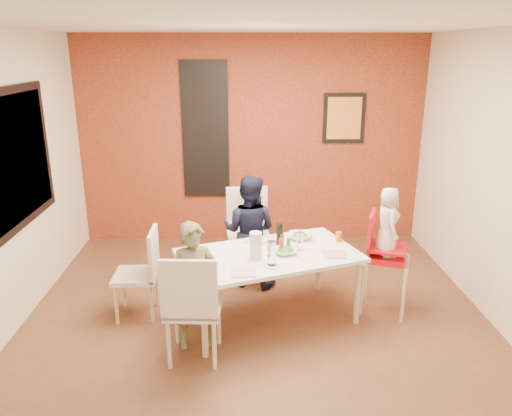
{
  "coord_description": "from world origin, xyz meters",
  "views": [
    {
      "loc": [
        -0.14,
        -4.27,
        2.52
      ],
      "look_at": [
        0.0,
        0.3,
        1.05
      ],
      "focal_mm": 35.0,
      "sensor_mm": 36.0,
      "label": 1
    }
  ],
  "objects_px": {
    "child_near": "(195,286)",
    "chair_near": "(192,303)",
    "chair_left": "(143,269)",
    "toddler": "(388,222)",
    "dining_table": "(269,260)",
    "wine_bottle": "(280,236)",
    "child_far": "(249,231)",
    "chair_far": "(248,228)",
    "paper_towel_roll": "(256,246)",
    "high_chair": "(382,253)"
  },
  "relations": [
    {
      "from": "child_near",
      "to": "chair_near",
      "type": "bearing_deg",
      "value": -105.82
    },
    {
      "from": "chair_left",
      "to": "toddler",
      "type": "relative_size",
      "value": 1.31
    },
    {
      "from": "dining_table",
      "to": "toddler",
      "type": "bearing_deg",
      "value": 7.44
    },
    {
      "from": "chair_left",
      "to": "wine_bottle",
      "type": "bearing_deg",
      "value": 90.61
    },
    {
      "from": "chair_near",
      "to": "child_far",
      "type": "bearing_deg",
      "value": -105.47
    },
    {
      "from": "chair_left",
      "to": "chair_near",
      "type": "bearing_deg",
      "value": 33.79
    },
    {
      "from": "chair_near",
      "to": "chair_far",
      "type": "distance_m",
      "value": 1.77
    },
    {
      "from": "chair_far",
      "to": "child_near",
      "type": "height_order",
      "value": "child_near"
    },
    {
      "from": "child_near",
      "to": "paper_towel_roll",
      "type": "bearing_deg",
      "value": 16.97
    },
    {
      "from": "child_near",
      "to": "paper_towel_roll",
      "type": "height_order",
      "value": "child_near"
    },
    {
      "from": "toddler",
      "to": "child_near",
      "type": "bearing_deg",
      "value": 104.36
    },
    {
      "from": "chair_far",
      "to": "dining_table",
      "type": "bearing_deg",
      "value": -85.1
    },
    {
      "from": "chair_left",
      "to": "child_near",
      "type": "distance_m",
      "value": 0.78
    },
    {
      "from": "chair_near",
      "to": "chair_left",
      "type": "bearing_deg",
      "value": -52.62
    },
    {
      "from": "high_chair",
      "to": "chair_near",
      "type": "bearing_deg",
      "value": 135.91
    },
    {
      "from": "chair_far",
      "to": "chair_left",
      "type": "relative_size",
      "value": 1.15
    },
    {
      "from": "chair_far",
      "to": "child_near",
      "type": "distance_m",
      "value": 1.53
    },
    {
      "from": "child_far",
      "to": "chair_left",
      "type": "bearing_deg",
      "value": 51.32
    },
    {
      "from": "child_near",
      "to": "toddler",
      "type": "relative_size",
      "value": 1.69
    },
    {
      "from": "child_near",
      "to": "high_chair",
      "type": "bearing_deg",
      "value": 3.95
    },
    {
      "from": "dining_table",
      "to": "toddler",
      "type": "height_order",
      "value": "toddler"
    },
    {
      "from": "child_far",
      "to": "wine_bottle",
      "type": "distance_m",
      "value": 0.72
    },
    {
      "from": "dining_table",
      "to": "wine_bottle",
      "type": "height_order",
      "value": "wine_bottle"
    },
    {
      "from": "chair_near",
      "to": "high_chair",
      "type": "relative_size",
      "value": 0.97
    },
    {
      "from": "chair_near",
      "to": "toddler",
      "type": "distance_m",
      "value": 2.03
    },
    {
      "from": "high_chair",
      "to": "child_near",
      "type": "height_order",
      "value": "child_near"
    },
    {
      "from": "toddler",
      "to": "paper_towel_roll",
      "type": "bearing_deg",
      "value": 97.79
    },
    {
      "from": "chair_far",
      "to": "child_near",
      "type": "xyz_separation_m",
      "value": [
        -0.48,
        -1.46,
        0.0
      ]
    },
    {
      "from": "chair_left",
      "to": "wine_bottle",
      "type": "height_order",
      "value": "wine_bottle"
    },
    {
      "from": "chair_near",
      "to": "wine_bottle",
      "type": "bearing_deg",
      "value": -130.19
    },
    {
      "from": "dining_table",
      "to": "wine_bottle",
      "type": "xyz_separation_m",
      "value": [
        0.11,
        0.14,
        0.19
      ]
    },
    {
      "from": "wine_bottle",
      "to": "paper_towel_roll",
      "type": "relative_size",
      "value": 1.0
    },
    {
      "from": "high_chair",
      "to": "child_far",
      "type": "distance_m",
      "value": 1.43
    },
    {
      "from": "chair_left",
      "to": "toddler",
      "type": "height_order",
      "value": "toddler"
    },
    {
      "from": "paper_towel_roll",
      "to": "toddler",
      "type": "bearing_deg",
      "value": 11.38
    },
    {
      "from": "child_far",
      "to": "toddler",
      "type": "xyz_separation_m",
      "value": [
        1.32,
        -0.62,
        0.31
      ]
    },
    {
      "from": "chair_near",
      "to": "wine_bottle",
      "type": "xyz_separation_m",
      "value": [
        0.77,
        0.82,
        0.26
      ]
    },
    {
      "from": "child_near",
      "to": "toddler",
      "type": "xyz_separation_m",
      "value": [
        1.8,
        0.58,
        0.36
      ]
    },
    {
      "from": "toddler",
      "to": "chair_near",
      "type": "bearing_deg",
      "value": 111.11
    },
    {
      "from": "chair_far",
      "to": "child_near",
      "type": "relative_size",
      "value": 0.89
    },
    {
      "from": "chair_near",
      "to": "paper_towel_roll",
      "type": "distance_m",
      "value": 0.83
    },
    {
      "from": "high_chair",
      "to": "child_near",
      "type": "bearing_deg",
      "value": 129.13
    },
    {
      "from": "dining_table",
      "to": "child_far",
      "type": "height_order",
      "value": "child_far"
    },
    {
      "from": "dining_table",
      "to": "chair_left",
      "type": "distance_m",
      "value": 1.22
    },
    {
      "from": "chair_left",
      "to": "paper_towel_roll",
      "type": "height_order",
      "value": "paper_towel_roll"
    },
    {
      "from": "dining_table",
      "to": "high_chair",
      "type": "relative_size",
      "value": 1.83
    },
    {
      "from": "chair_far",
      "to": "toddler",
      "type": "bearing_deg",
      "value": -38.61
    },
    {
      "from": "chair_left",
      "to": "wine_bottle",
      "type": "distance_m",
      "value": 1.35
    },
    {
      "from": "high_chair",
      "to": "child_far",
      "type": "xyz_separation_m",
      "value": [
        -1.29,
        0.61,
        0.02
      ]
    },
    {
      "from": "dining_table",
      "to": "child_far",
      "type": "relative_size",
      "value": 1.49
    }
  ]
}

